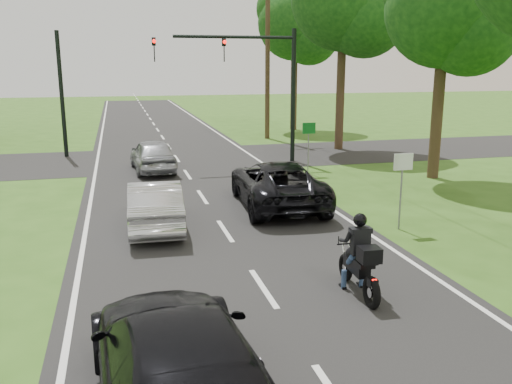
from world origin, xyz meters
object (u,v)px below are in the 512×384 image
(dark_suv, at_px, (277,184))
(silver_suv, at_px, (153,155))
(silver_sedan, at_px, (155,205))
(traffic_signal, at_px, (254,71))
(utility_pole_far, at_px, (268,53))
(motorcycle_rider, at_px, (360,263))
(sign_green, at_px, (309,136))
(sign_white, at_px, (403,173))
(dark_car_behind, at_px, (179,365))

(dark_suv, bearing_deg, silver_suv, -59.57)
(silver_sedan, height_order, traffic_signal, traffic_signal)
(dark_suv, bearing_deg, utility_pole_far, -100.74)
(motorcycle_rider, height_order, silver_suv, motorcycle_rider)
(dark_suv, distance_m, traffic_signal, 8.54)
(traffic_signal, height_order, sign_green, traffic_signal)
(motorcycle_rider, bearing_deg, silver_suv, 104.87)
(dark_suv, distance_m, silver_suv, 7.67)
(motorcycle_rider, relative_size, sign_white, 0.91)
(traffic_signal, height_order, sign_white, traffic_signal)
(traffic_signal, bearing_deg, motorcycle_rider, -96.09)
(dark_suv, height_order, silver_sedan, dark_suv)
(dark_suv, xyz_separation_m, utility_pole_far, (4.05, 15.75, 4.34))
(utility_pole_far, height_order, sign_green, utility_pole_far)
(sign_green, bearing_deg, motorcycle_rider, -104.98)
(traffic_signal, height_order, utility_pole_far, utility_pole_far)
(silver_sedan, bearing_deg, silver_suv, -91.17)
(dark_suv, bearing_deg, silver_sedan, 24.07)
(dark_car_behind, distance_m, utility_pole_far, 27.37)
(silver_sedan, relative_size, sign_green, 1.90)
(motorcycle_rider, distance_m, dark_car_behind, 4.89)
(sign_white, height_order, sign_green, same)
(silver_sedan, bearing_deg, dark_car_behind, 90.30)
(sign_white, bearing_deg, utility_pole_far, 85.49)
(traffic_signal, xyz_separation_m, sign_white, (1.36, -11.02, -2.54))
(utility_pole_far, distance_m, sign_green, 11.63)
(traffic_signal, relative_size, sign_green, 3.00)
(dark_car_behind, bearing_deg, motorcycle_rider, -146.38)
(dark_car_behind, xyz_separation_m, traffic_signal, (5.45, 17.71, 3.38))
(silver_suv, xyz_separation_m, utility_pole_far, (7.50, 8.90, 4.38))
(motorcycle_rider, bearing_deg, sign_white, 54.09)
(sign_white, bearing_deg, silver_sedan, 164.55)
(motorcycle_rider, bearing_deg, dark_suv, 89.22)
(dark_car_behind, bearing_deg, silver_suv, -96.65)
(motorcycle_rider, xyz_separation_m, sign_white, (2.94, 3.72, 0.94))
(motorcycle_rider, height_order, sign_green, sign_green)
(motorcycle_rider, bearing_deg, sign_green, 77.40)
(traffic_signal, bearing_deg, utility_pole_far, 70.32)
(motorcycle_rider, xyz_separation_m, silver_sedan, (-3.57, 5.52, 0.02))
(silver_sedan, bearing_deg, traffic_signal, -116.85)
(silver_sedan, height_order, dark_car_behind, dark_car_behind)
(silver_suv, relative_size, utility_pole_far, 0.41)
(silver_sedan, bearing_deg, motorcycle_rider, 125.27)
(dark_suv, xyz_separation_m, dark_car_behind, (-4.26, -9.96, 0.01))
(silver_suv, relative_size, traffic_signal, 0.64)
(dark_car_behind, height_order, sign_white, sign_white)
(dark_suv, height_order, dark_car_behind, dark_car_behind)
(utility_pole_far, distance_m, sign_white, 19.39)
(dark_suv, relative_size, sign_green, 2.47)
(motorcycle_rider, height_order, dark_car_behind, motorcycle_rider)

